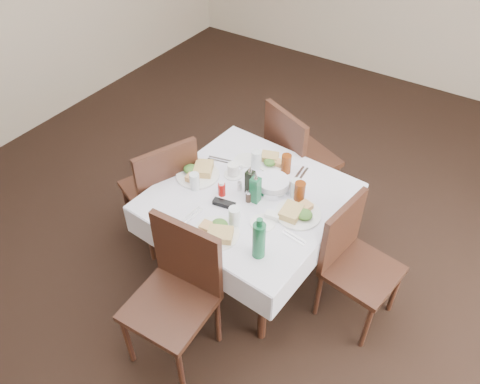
{
  "coord_description": "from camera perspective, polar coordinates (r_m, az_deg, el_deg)",
  "views": [
    {
      "loc": [
        1.22,
        -2.08,
        2.89
      ],
      "look_at": [
        -0.05,
        -0.14,
        0.8
      ],
      "focal_mm": 35.0,
      "sensor_mm": 36.0,
      "label": 1
    }
  ],
  "objects": [
    {
      "name": "meal_west",
      "position": [
        3.31,
        -5.16,
        2.41
      ],
      "size": [
        0.31,
        0.31,
        0.07
      ],
      "color": "white",
      "rests_on": "dining_table"
    },
    {
      "name": "meal_south",
      "position": [
        2.89,
        -2.81,
        -4.83
      ],
      "size": [
        0.29,
        0.29,
        0.06
      ],
      "color": "white",
      "rests_on": "dining_table"
    },
    {
      "name": "sunglasses",
      "position": [
        3.08,
        -1.95,
        -1.42
      ],
      "size": [
        0.16,
        0.08,
        0.03
      ],
      "color": "black",
      "rests_on": "dining_table"
    },
    {
      "name": "sugar_caddy",
      "position": [
        2.99,
        3.96,
        -2.91
      ],
      "size": [
        0.1,
        0.06,
        0.05
      ],
      "color": "white",
      "rests_on": "dining_table"
    },
    {
      "name": "side_plate_b",
      "position": [
        2.96,
        2.77,
        -3.8
      ],
      "size": [
        0.16,
        0.16,
        0.01
      ],
      "color": "white",
      "rests_on": "dining_table"
    },
    {
      "name": "oil_cruet_dark",
      "position": [
        3.12,
        1.23,
        1.36
      ],
      "size": [
        0.05,
        0.05,
        0.22
      ],
      "color": "black",
      "rests_on": "dining_table"
    },
    {
      "name": "ground_plane",
      "position": [
        3.77,
        1.89,
        -8.17
      ],
      "size": [
        7.0,
        7.0,
        0.0
      ],
      "primitive_type": "plane",
      "color": "black"
    },
    {
      "name": "pepper_shaker",
      "position": [
        3.09,
        1.04,
        -0.53
      ],
      "size": [
        0.04,
        0.04,
        0.09
      ],
      "color": "#39281D",
      "rests_on": "dining_table"
    },
    {
      "name": "ketchup_bottle",
      "position": [
        3.13,
        -2.24,
        0.38
      ],
      "size": [
        0.05,
        0.05,
        0.11
      ],
      "color": "#AE100C",
      "rests_on": "dining_table"
    },
    {
      "name": "cutlery_e",
      "position": [
        2.9,
        6.62,
        -5.51
      ],
      "size": [
        0.17,
        0.06,
        0.01
      ],
      "color": "silver",
      "rests_on": "dining_table"
    },
    {
      "name": "water_e",
      "position": [
        3.13,
        6.84,
        0.42
      ],
      "size": [
        0.07,
        0.07,
        0.13
      ],
      "color": "silver",
      "rests_on": "dining_table"
    },
    {
      "name": "bread_basket",
      "position": [
        3.19,
        4.03,
        0.9
      ],
      "size": [
        0.25,
        0.25,
        0.08
      ],
      "color": "silver",
      "rests_on": "dining_table"
    },
    {
      "name": "chair_south",
      "position": [
        2.91,
        -7.56,
        -11.38
      ],
      "size": [
        0.5,
        0.5,
        1.0
      ],
      "color": "black",
      "rests_on": "ground"
    },
    {
      "name": "green_bottle",
      "position": [
        2.7,
        2.33,
        -5.82
      ],
      "size": [
        0.08,
        0.08,
        0.3
      ],
      "color": "#155933",
      "rests_on": "dining_table"
    },
    {
      "name": "iced_tea_a",
      "position": [
        3.31,
        5.65,
        3.44
      ],
      "size": [
        0.07,
        0.07,
        0.15
      ],
      "color": "#6C2C0D",
      "rests_on": "dining_table"
    },
    {
      "name": "meal_north",
      "position": [
        3.42,
        3.86,
        3.82
      ],
      "size": [
        0.24,
        0.24,
        0.05
      ],
      "color": "white",
      "rests_on": "dining_table"
    },
    {
      "name": "cutlery_w",
      "position": [
        3.45,
        -2.53,
        3.92
      ],
      "size": [
        0.18,
        0.08,
        0.01
      ],
      "color": "silver",
      "rests_on": "dining_table"
    },
    {
      "name": "cutlery_s",
      "position": [
        3.03,
        -5.81,
        -2.81
      ],
      "size": [
        0.05,
        0.16,
        0.01
      ],
      "color": "silver",
      "rests_on": "dining_table"
    },
    {
      "name": "side_plate_a",
      "position": [
        3.44,
        0.7,
        3.87
      ],
      "size": [
        0.17,
        0.17,
        0.01
      ],
      "color": "white",
      "rests_on": "dining_table"
    },
    {
      "name": "water_n",
      "position": [
        3.35,
        2.01,
        4.0
      ],
      "size": [
        0.07,
        0.07,
        0.14
      ],
      "color": "silver",
      "rests_on": "dining_table"
    },
    {
      "name": "water_s",
      "position": [
        2.91,
        -0.66,
        -3.05
      ],
      "size": [
        0.08,
        0.08,
        0.14
      ],
      "color": "silver",
      "rests_on": "dining_table"
    },
    {
      "name": "chair_north",
      "position": [
        3.83,
        6.7,
        4.55
      ],
      "size": [
        0.63,
        0.63,
        1.02
      ],
      "color": "black",
      "rests_on": "ground"
    },
    {
      "name": "dining_table",
      "position": [
        3.22,
        1.09,
        -1.51
      ],
      "size": [
        1.27,
        1.27,
        0.76
      ],
      "color": "black",
      "rests_on": "ground"
    },
    {
      "name": "cutlery_n",
      "position": [
        3.34,
        7.33,
        2.04
      ],
      "size": [
        0.07,
        0.2,
        0.01
      ],
      "color": "silver",
      "rests_on": "dining_table"
    },
    {
      "name": "iced_tea_b",
      "position": [
        3.09,
        7.27,
        0.0
      ],
      "size": [
        0.07,
        0.07,
        0.15
      ],
      "color": "#6C2C0D",
      "rests_on": "dining_table"
    },
    {
      "name": "meal_east",
      "position": [
        3.02,
        7.05,
        -2.52
      ],
      "size": [
        0.3,
        0.3,
        0.06
      ],
      "color": "white",
      "rests_on": "dining_table"
    },
    {
      "name": "chair_west",
      "position": [
        3.54,
        -9.36,
        0.55
      ],
      "size": [
        0.62,
        0.62,
        1.01
      ],
      "color": "black",
      "rests_on": "ground"
    },
    {
      "name": "salt_shaker",
      "position": [
        3.18,
        -0.06,
        0.74
      ],
      "size": [
        0.03,
        0.03,
        0.07
      ],
      "color": "white",
      "rests_on": "dining_table"
    },
    {
      "name": "coffee_mug",
      "position": [
        3.29,
        -0.79,
        2.68
      ],
      "size": [
        0.13,
        0.13,
        0.1
      ],
      "color": "white",
      "rests_on": "dining_table"
    },
    {
      "name": "water_w",
      "position": [
        3.18,
        -5.55,
        1.3
      ],
      "size": [
        0.07,
        0.07,
        0.12
      ],
      "color": "silver",
      "rests_on": "dining_table"
    },
    {
      "name": "oil_cruet_green",
      "position": [
        3.05,
        1.9,
        0.38
      ],
      "size": [
        0.06,
        0.06,
        0.25
      ],
      "color": "#155933",
      "rests_on": "dining_table"
    },
    {
      "name": "room_shell",
      "position": [
        2.69,
        2.73,
        15.91
      ],
      "size": [
        6.04,
        7.04,
        2.8
      ],
      "color": "beige",
      "rests_on": "ground"
    },
    {
      "name": "chair_east",
      "position": [
        3.17,
        13.55,
        -7.66
      ],
      "size": [
        0.5,
        0.5,
        0.93
      ],
      "color": "black",
      "rests_on": "ground"
    }
  ]
}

